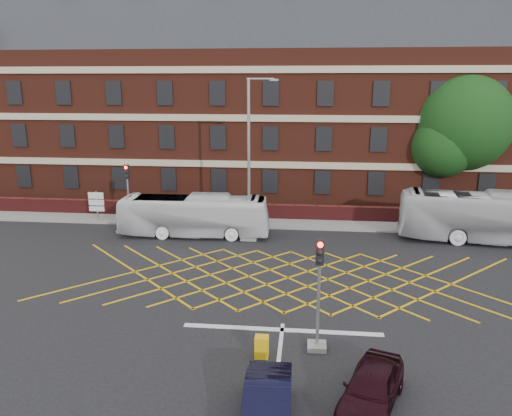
# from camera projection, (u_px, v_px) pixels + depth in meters

# --- Properties ---
(ground) EXTENTS (120.00, 120.00, 0.00)m
(ground) POSITION_uv_depth(u_px,v_px,m) (286.00, 294.00, 23.32)
(ground) COLOR black
(ground) RESTS_ON ground
(victorian_building) EXTENTS (51.00, 12.17, 20.40)m
(victorian_building) POSITION_uv_depth(u_px,v_px,m) (302.00, 103.00, 42.57)
(victorian_building) COLOR #542015
(victorian_building) RESTS_ON ground
(boundary_wall) EXTENTS (56.00, 0.50, 1.10)m
(boundary_wall) POSITION_uv_depth(u_px,v_px,m) (295.00, 212.00, 35.71)
(boundary_wall) COLOR #531616
(boundary_wall) RESTS_ON ground
(far_pavement) EXTENTS (60.00, 3.00, 0.12)m
(far_pavement) POSITION_uv_depth(u_px,v_px,m) (294.00, 223.00, 34.87)
(far_pavement) COLOR slate
(far_pavement) RESTS_ON ground
(box_junction_hatching) EXTENTS (8.22, 8.22, 0.02)m
(box_junction_hatching) POSITION_uv_depth(u_px,v_px,m) (288.00, 278.00, 25.24)
(box_junction_hatching) COLOR #CC990C
(box_junction_hatching) RESTS_ON ground
(stop_line) EXTENTS (8.00, 0.30, 0.02)m
(stop_line) POSITION_uv_depth(u_px,v_px,m) (282.00, 330.00, 19.94)
(stop_line) COLOR silver
(stop_line) RESTS_ON ground
(bus_left) EXTENTS (9.65, 2.53, 2.67)m
(bus_left) POSITION_uv_depth(u_px,v_px,m) (194.00, 215.00, 31.88)
(bus_left) COLOR white
(bus_left) RESTS_ON ground
(bus_right) EXTENTS (11.52, 3.91, 3.14)m
(bus_right) POSITION_uv_depth(u_px,v_px,m) (494.00, 217.00, 30.52)
(bus_right) COLOR silver
(bus_right) RESTS_ON ground
(car_navy) EXTENTS (1.48, 3.96, 1.29)m
(car_navy) POSITION_uv_depth(u_px,v_px,m) (267.00, 406.00, 14.23)
(car_navy) COLOR black
(car_navy) RESTS_ON ground
(car_maroon) EXTENTS (2.73, 4.08, 1.29)m
(car_maroon) POSITION_uv_depth(u_px,v_px,m) (371.00, 387.00, 15.12)
(car_maroon) COLOR black
(car_maroon) RESTS_ON ground
(deciduous_tree) EXTENTS (7.47, 7.16, 10.28)m
(deciduous_tree) POSITION_uv_depth(u_px,v_px,m) (462.00, 130.00, 36.84)
(deciduous_tree) COLOR black
(deciduous_tree) RESTS_ON ground
(traffic_light_near) EXTENTS (0.70, 0.70, 4.27)m
(traffic_light_near) POSITION_uv_depth(u_px,v_px,m) (318.00, 305.00, 18.10)
(traffic_light_near) COLOR slate
(traffic_light_near) RESTS_ON ground
(traffic_light_far) EXTENTS (0.70, 0.70, 4.27)m
(traffic_light_far) POSITION_uv_depth(u_px,v_px,m) (129.00, 202.00, 33.74)
(traffic_light_far) COLOR slate
(traffic_light_far) RESTS_ON ground
(street_lamp) EXTENTS (2.25, 1.00, 9.85)m
(street_lamp) POSITION_uv_depth(u_px,v_px,m) (250.00, 185.00, 30.62)
(street_lamp) COLOR slate
(street_lamp) RESTS_ON ground
(direction_signs) EXTENTS (1.10, 0.16, 2.20)m
(direction_signs) POSITION_uv_depth(u_px,v_px,m) (96.00, 203.00, 35.04)
(direction_signs) COLOR gray
(direction_signs) RESTS_ON ground
(utility_cabinet) EXTENTS (0.49, 0.42, 0.80)m
(utility_cabinet) POSITION_uv_depth(u_px,v_px,m) (262.00, 347.00, 17.91)
(utility_cabinet) COLOR gold
(utility_cabinet) RESTS_ON ground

